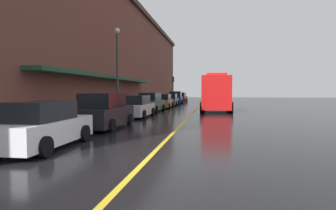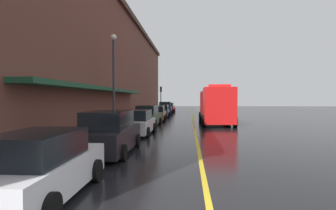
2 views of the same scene
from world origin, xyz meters
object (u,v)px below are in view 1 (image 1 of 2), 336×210
at_px(traffic_light_near, 173,84).
at_px(parking_meter_2, 120,103).
at_px(parked_car_6, 176,98).
at_px(fire_truck, 216,94).
at_px(parked_car_7, 181,98).
at_px(street_lamp_left, 117,61).
at_px(parked_car_1, 104,112).
at_px(parking_meter_1, 163,97).
at_px(parked_car_4, 163,101).
at_px(parked_car_3, 151,103).
at_px(parked_car_5, 170,100).
at_px(parking_meter_0, 138,100).
at_px(parked_car_0, 43,126).
at_px(parked_car_2, 136,107).

bearing_deg(traffic_light_near, parking_meter_2, -90.12).
distance_m(parked_car_6, fire_truck, 16.15).
distance_m(parked_car_7, street_lamp_left, 27.02).
height_order(parked_car_1, parking_meter_1, parked_car_1).
relative_size(parked_car_4, traffic_light_near, 1.12).
xyz_separation_m(parked_car_3, fire_truck, (6.11, 2.31, 0.86)).
distance_m(parked_car_6, parked_car_7, 5.58).
height_order(parked_car_5, parking_meter_0, parked_car_5).
bearing_deg(parked_car_5, parking_meter_2, 174.13).
distance_m(parked_car_1, parked_car_7, 34.62).
xyz_separation_m(parked_car_3, parked_car_5, (0.04, 11.60, -0.09)).
xyz_separation_m(parked_car_1, parked_car_6, (-0.09, 29.04, 0.02)).
bearing_deg(parked_car_7, parked_car_5, -178.27).
height_order(parked_car_3, parking_meter_2, parked_car_3).
xyz_separation_m(parked_car_0, parking_meter_0, (-1.41, 17.45, 0.29)).
relative_size(parked_car_0, fire_truck, 0.55).
relative_size(parked_car_7, parking_meter_0, 3.25).
bearing_deg(parking_meter_2, parked_car_3, 75.32).
bearing_deg(parked_car_4, parked_car_6, -1.52).
bearing_deg(parked_car_5, parked_car_7, -1.52).
distance_m(parked_car_7, parking_meter_2, 27.87).
xyz_separation_m(parked_car_7, parking_meter_2, (-1.41, -27.83, 0.26)).
xyz_separation_m(parked_car_2, fire_truck, (5.99, 7.85, 0.93)).
height_order(parked_car_6, street_lamp_left, street_lamp_left).
relative_size(parked_car_0, parked_car_5, 1.02).
distance_m(parked_car_0, parked_car_5, 28.85).
xyz_separation_m(parked_car_7, traffic_light_near, (-1.35, 0.41, 2.36)).
height_order(parked_car_2, parked_car_4, parked_car_2).
bearing_deg(parked_car_3, parked_car_7, 1.82).
bearing_deg(parked_car_7, street_lamp_left, 177.73).
distance_m(parked_car_0, parked_car_7, 40.07).
bearing_deg(parking_meter_0, parked_car_5, 83.23).
xyz_separation_m(parked_car_0, fire_truck, (6.01, 19.56, 0.94)).
xyz_separation_m(parked_car_4, traffic_light_near, (-1.33, 17.19, 2.40)).
relative_size(parked_car_1, fire_truck, 0.60).
bearing_deg(parked_car_0, parking_meter_1, 1.20).
distance_m(fire_truck, parking_meter_2, 10.44).
distance_m(parked_car_3, traffic_light_near, 23.38).
relative_size(parked_car_1, parking_meter_2, 3.61).
bearing_deg(parked_car_6, traffic_light_near, 10.06).
distance_m(parked_car_5, fire_truck, 11.14).
bearing_deg(parking_meter_2, traffic_light_near, 89.88).
bearing_deg(street_lamp_left, parked_car_3, 63.77).
distance_m(parked_car_5, parking_meter_2, 16.67).
bearing_deg(traffic_light_near, parked_car_3, -86.92).
relative_size(parked_car_3, parking_meter_2, 3.53).
bearing_deg(traffic_light_near, parking_meter_1, -90.38).
bearing_deg(traffic_light_near, parked_car_0, -88.10).
bearing_deg(traffic_light_near, parked_car_2, -87.28).
bearing_deg(traffic_light_near, parked_car_4, -85.57).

